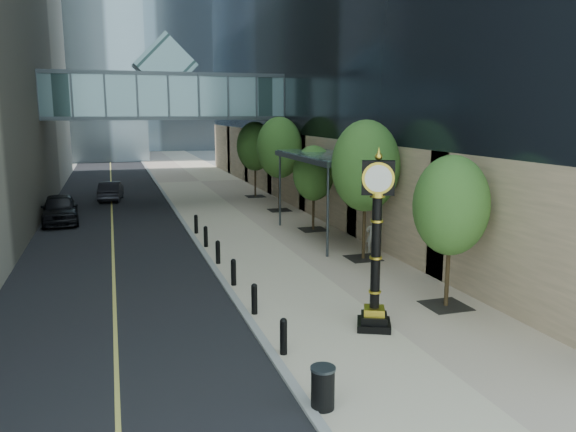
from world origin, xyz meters
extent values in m
plane|color=gray|center=(0.00, 0.00, 0.00)|extent=(320.00, 320.00, 0.00)
cube|color=black|center=(-7.00, 40.00, 0.01)|extent=(8.00, 180.00, 0.02)
cube|color=#C6B698|center=(1.00, 40.00, 0.03)|extent=(8.00, 180.00, 0.06)
cube|color=gray|center=(-3.00, 40.00, 0.04)|extent=(0.25, 180.00, 0.07)
cube|color=#436C6C|center=(-3.00, 28.00, 7.50)|extent=(17.00, 4.00, 3.00)
cube|color=#383F44|center=(-3.00, 28.00, 6.05)|extent=(17.00, 4.20, 0.25)
cube|color=#383F44|center=(-3.00, 28.00, 8.95)|extent=(17.00, 4.20, 0.25)
cube|color=#436C6C|center=(-3.00, 28.00, 9.60)|extent=(4.24, 3.00, 4.24)
cube|color=#383F44|center=(3.50, 14.00, 4.20)|extent=(3.00, 8.00, 0.25)
cube|color=#436C6C|center=(3.50, 14.00, 4.35)|extent=(2.80, 7.80, 0.06)
cylinder|color=#383F44|center=(2.20, 10.30, 2.10)|extent=(0.12, 0.12, 4.20)
cylinder|color=#383F44|center=(2.20, 17.70, 2.10)|extent=(0.12, 0.12, 4.20)
cylinder|color=black|center=(-2.70, 1.00, 0.51)|extent=(0.20, 0.20, 0.90)
cylinder|color=black|center=(-2.70, 4.20, 0.51)|extent=(0.20, 0.20, 0.90)
cylinder|color=black|center=(-2.70, 7.40, 0.51)|extent=(0.20, 0.20, 0.90)
cylinder|color=black|center=(-2.70, 10.60, 0.51)|extent=(0.20, 0.20, 0.90)
cylinder|color=black|center=(-2.70, 13.80, 0.51)|extent=(0.20, 0.20, 0.90)
cylinder|color=black|center=(-2.70, 17.00, 0.51)|extent=(0.20, 0.20, 0.90)
cube|color=black|center=(3.60, 3.00, 0.07)|extent=(1.40, 1.40, 0.02)
cylinder|color=#3E301A|center=(3.60, 3.00, 1.40)|extent=(0.14, 0.14, 2.69)
ellipsoid|color=#325A21|center=(3.60, 3.00, 3.48)|extent=(2.46, 2.46, 3.28)
cube|color=black|center=(3.60, 9.50, 0.07)|extent=(1.40, 1.40, 0.02)
cylinder|color=#3E301A|center=(3.60, 9.50, 1.68)|extent=(0.14, 0.14, 3.23)
ellipsoid|color=#325A21|center=(3.60, 9.50, 4.18)|extent=(2.96, 2.96, 3.95)
cube|color=black|center=(3.60, 16.00, 0.07)|extent=(1.40, 1.40, 0.02)
cylinder|color=#3E301A|center=(3.60, 16.00, 1.29)|extent=(0.14, 0.14, 2.46)
ellipsoid|color=#325A21|center=(3.60, 16.00, 3.20)|extent=(2.26, 2.26, 3.01)
cube|color=black|center=(3.60, 22.50, 0.07)|extent=(1.40, 1.40, 0.02)
cylinder|color=#3E301A|center=(3.60, 22.50, 1.68)|extent=(0.14, 0.14, 3.25)
ellipsoid|color=#325A21|center=(3.60, 22.50, 4.19)|extent=(2.97, 2.97, 3.97)
cube|color=black|center=(3.60, 29.00, 0.07)|extent=(1.40, 1.40, 0.02)
cylinder|color=#3E301A|center=(3.60, 29.00, 1.57)|extent=(0.14, 0.14, 3.02)
ellipsoid|color=#325A21|center=(3.60, 29.00, 3.90)|extent=(2.77, 2.77, 3.69)
cube|color=black|center=(0.42, 1.94, 0.17)|extent=(1.31, 1.31, 0.22)
cube|color=black|center=(0.42, 1.94, 0.39)|extent=(1.02, 1.02, 0.22)
cube|color=gold|center=(0.42, 1.94, 0.61)|extent=(0.80, 0.80, 0.22)
cylinder|color=black|center=(0.42, 1.94, 2.42)|extent=(0.28, 0.28, 3.40)
cube|color=black|center=(0.42, 1.94, 4.61)|extent=(0.98, 0.69, 0.99)
cylinder|color=white|center=(0.42, 2.13, 4.61)|extent=(0.71, 0.36, 0.77)
cylinder|color=white|center=(0.42, 1.75, 4.61)|extent=(0.71, 0.36, 0.77)
sphere|color=gold|center=(0.42, 1.94, 5.21)|extent=(0.22, 0.22, 0.22)
cylinder|color=black|center=(-2.70, -1.93, 0.51)|extent=(0.64, 0.64, 0.90)
imported|color=#A4A096|center=(4.44, 10.37, 0.86)|extent=(0.68, 0.57, 1.60)
imported|color=black|center=(-9.89, 22.46, 0.87)|extent=(2.33, 5.09, 1.69)
imported|color=black|center=(-7.00, 30.67, 0.72)|extent=(1.91, 4.38, 1.40)
camera|label=1|loc=(-6.83, -12.52, 6.45)|focal=35.00mm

